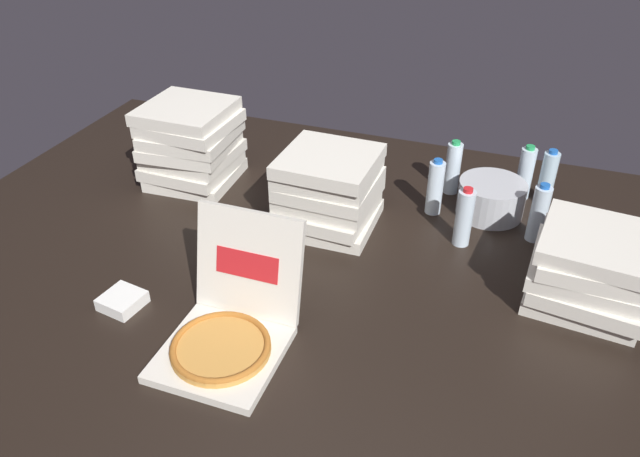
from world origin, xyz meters
name	(u,v)px	position (x,y,z in m)	size (l,w,h in m)	color
ground_plane	(323,282)	(0.00, 0.00, -0.01)	(3.20, 2.40, 0.02)	black
open_pizza_box	(229,324)	(-0.16, -0.39, 0.08)	(0.35, 0.44, 0.37)	silver
pizza_stack_right_near	(329,190)	(-0.10, 0.35, 0.15)	(0.37, 0.38, 0.30)	silver
pizza_stack_center_far	(191,144)	(-0.77, 0.47, 0.18)	(0.38, 0.38, 0.36)	silver
pizza_stack_left_mid	(591,269)	(0.85, 0.19, 0.13)	(0.40, 0.40, 0.25)	silver
ice_bucket	(491,198)	(0.49, 0.64, 0.07)	(0.27, 0.27, 0.14)	#B7BABF
water_bottle_0	(453,168)	(0.31, 0.76, 0.11)	(0.06, 0.06, 0.24)	silver
water_bottle_1	(525,173)	(0.60, 0.82, 0.11)	(0.06, 0.06, 0.24)	silver
water_bottle_2	(539,213)	(0.67, 0.51, 0.11)	(0.06, 0.06, 0.24)	silver
water_bottle_3	(547,177)	(0.69, 0.81, 0.11)	(0.06, 0.06, 0.24)	silver
water_bottle_4	(435,187)	(0.27, 0.57, 0.11)	(0.06, 0.06, 0.24)	silver
water_bottle_5	(464,218)	(0.41, 0.39, 0.11)	(0.06, 0.06, 0.24)	silver
napkin_pile	(122,301)	(-0.57, -0.36, 0.02)	(0.12, 0.12, 0.04)	white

